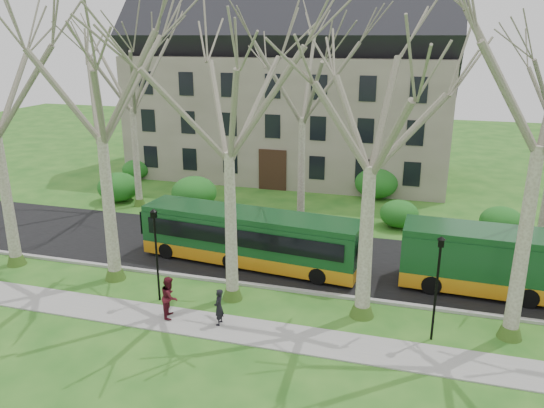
# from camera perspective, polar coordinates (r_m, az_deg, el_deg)

# --- Properties ---
(ground) EXTENTS (120.00, 120.00, 0.00)m
(ground) POSITION_cam_1_polar(r_m,az_deg,el_deg) (24.15, 2.13, -11.03)
(ground) COLOR #225C1A
(ground) RESTS_ON ground
(sidewalk) EXTENTS (70.00, 2.00, 0.06)m
(sidewalk) POSITION_cam_1_polar(r_m,az_deg,el_deg) (22.04, 0.52, -13.98)
(sidewalk) COLOR gray
(sidewalk) RESTS_ON ground
(road) EXTENTS (80.00, 8.00, 0.06)m
(road) POSITION_cam_1_polar(r_m,az_deg,el_deg) (28.97, 4.76, -5.91)
(road) COLOR black
(road) RESTS_ON ground
(curb) EXTENTS (80.00, 0.25, 0.14)m
(curb) POSITION_cam_1_polar(r_m,az_deg,el_deg) (25.41, 2.95, -9.32)
(curb) COLOR #A5A39E
(curb) RESTS_ON ground
(building) EXTENTS (26.50, 12.20, 16.00)m
(building) POSITION_cam_1_polar(r_m,az_deg,el_deg) (46.05, 2.17, 13.29)
(building) COLOR gray
(building) RESTS_ON ground
(tree_row_verge) EXTENTS (49.00, 7.00, 14.00)m
(tree_row_verge) POSITION_cam_1_polar(r_m,az_deg,el_deg) (21.96, 2.53, 5.58)
(tree_row_verge) COLOR gray
(tree_row_verge) RESTS_ON ground
(tree_row_far) EXTENTS (33.00, 7.00, 12.00)m
(tree_row_far) POSITION_cam_1_polar(r_m,az_deg,el_deg) (32.69, 4.64, 7.78)
(tree_row_far) COLOR gray
(tree_row_far) RESTS_ON ground
(lamp_row) EXTENTS (36.22, 0.22, 4.30)m
(lamp_row) POSITION_cam_1_polar(r_m,az_deg,el_deg) (22.13, 1.58, -6.39)
(lamp_row) COLOR black
(lamp_row) RESTS_ON ground
(hedges) EXTENTS (30.60, 8.60, 2.00)m
(hedges) POSITION_cam_1_polar(r_m,az_deg,el_deg) (37.44, 0.36, 1.25)
(hedges) COLOR #185419
(hedges) RESTS_ON ground
(bus_lead) EXTENTS (11.86, 3.63, 2.92)m
(bus_lead) POSITION_cam_1_polar(r_m,az_deg,el_deg) (27.79, -2.41, -3.59)
(bus_lead) COLOR #13441E
(bus_lead) RESTS_ON road
(bus_follow) EXTENTS (12.56, 3.08, 3.12)m
(bus_follow) POSITION_cam_1_polar(r_m,az_deg,el_deg) (27.10, 27.16, -5.99)
(bus_follow) COLOR #13441E
(bus_follow) RESTS_ON road
(pedestrian_a) EXTENTS (0.38, 0.58, 1.59)m
(pedestrian_a) POSITION_cam_1_polar(r_m,az_deg,el_deg) (22.48, -5.74, -10.96)
(pedestrian_a) COLOR black
(pedestrian_a) RESTS_ON sidewalk
(pedestrian_b) EXTENTS (0.92, 1.05, 1.84)m
(pedestrian_b) POSITION_cam_1_polar(r_m,az_deg,el_deg) (23.31, -10.95, -9.78)
(pedestrian_b) COLOR #52121E
(pedestrian_b) RESTS_ON sidewalk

